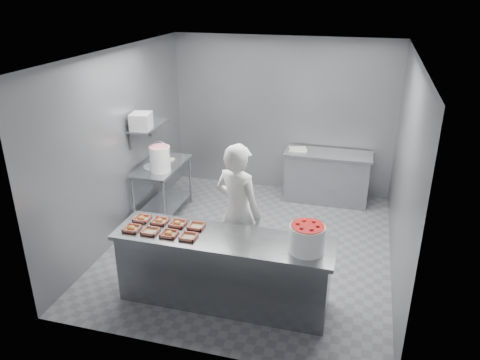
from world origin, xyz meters
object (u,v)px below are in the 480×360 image
service_counter (224,269)px  tray_4 (142,218)px  tray_5 (159,221)px  strawberry_tub (307,238)px  tray_1 (150,231)px  glaze_bucket (160,158)px  appliance (141,121)px  tray_2 (169,234)px  tray_6 (178,223)px  tray_0 (132,228)px  back_counter (327,177)px  worker (238,213)px  tray_3 (188,237)px  tray_7 (196,226)px  prep_table (163,182)px

service_counter → tray_4: size_ratio=13.88×
tray_5 → strawberry_tub: 1.85m
tray_1 → glaze_bucket: bearing=110.8°
tray_4 → appliance: size_ratio=0.57×
tray_1 → tray_2: size_ratio=1.00×
tray_6 → strawberry_tub: (1.59, -0.18, 0.15)m
tray_0 → tray_5: same height
back_counter → tray_0: bearing=-120.6°
tray_5 → worker: worker is taller
tray_1 → tray_6: size_ratio=1.00×
tray_1 → tray_5: (-0.00, 0.26, 0.00)m
tray_3 → appliance: bearing=128.3°
tray_7 → prep_table: bearing=125.0°
back_counter → tray_2: tray_2 is taller
tray_5 → worker: (0.87, 0.47, 0.00)m
tray_0 → worker: size_ratio=0.10×
tray_2 → tray_3: tray_2 is taller
prep_table → back_counter: (2.55, 1.30, -0.14)m
tray_3 → glaze_bucket: glaze_bucket is taller
tray_3 → tray_4: bearing=160.0°
tray_6 → appliance: bearing=127.5°
tray_4 → strawberry_tub: size_ratio=0.48×
service_counter → tray_4: bearing=173.2°
tray_6 → appliance: 2.11m
prep_table → tray_4: bearing=-73.2°
glaze_bucket → back_counter: bearing=32.1°
back_counter → glaze_bucket: (-2.46, -1.54, 0.66)m
tray_7 → tray_5: bearing=-180.0°
service_counter → prep_table: (-1.65, 1.95, 0.14)m
tray_0 → worker: bearing=33.3°
service_counter → prep_table: size_ratio=2.17×
tray_6 → glaze_bucket: (-0.93, 1.58, 0.19)m
tray_2 → tray_7: (0.24, 0.26, -0.00)m
tray_4 → tray_2: bearing=-28.8°
tray_1 → tray_3: (0.48, 0.00, 0.00)m
back_counter → glaze_bucket: glaze_bucket is taller
tray_6 → tray_4: bearing=180.0°
tray_0 → tray_1: tray_0 is taller
worker → glaze_bucket: (-1.57, 1.11, 0.19)m
tray_0 → tray_2: 0.48m
tray_0 → glaze_bucket: 1.90m
prep_table → appliance: size_ratio=3.64×
worker → tray_3: bearing=83.8°
worker → strawberry_tub: (0.96, -0.65, 0.14)m
prep_table → tray_7: tray_7 is taller
back_counter → tray_6: size_ratio=8.01×
appliance → tray_5: bearing=-68.9°
tray_0 → tray_6: 0.55m
prep_table → tray_7: size_ratio=6.40×
tray_1 → tray_2: 0.24m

